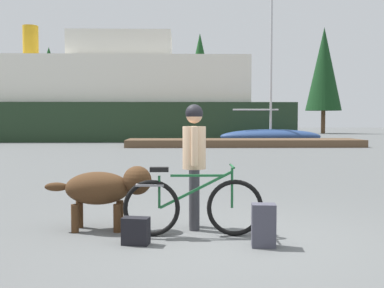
{
  "coord_description": "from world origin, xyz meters",
  "views": [
    {
      "loc": [
        -0.56,
        -5.77,
        1.51
      ],
      "look_at": [
        -0.39,
        0.98,
        1.15
      ],
      "focal_mm": 44.08,
      "sensor_mm": 36.0,
      "label": 1
    }
  ],
  "objects_px": {
    "person_cyclist": "(194,154)",
    "dog": "(105,188)",
    "bicycle": "(192,206)",
    "sailboat_moored": "(270,135)",
    "backpack": "(264,225)",
    "ferry_boat": "(83,101)",
    "handbag_pannier": "(136,231)"
  },
  "relations": [
    {
      "from": "person_cyclist",
      "to": "sailboat_moored",
      "type": "xyz_separation_m",
      "value": [
        5.34,
        22.37,
        -0.51
      ]
    },
    {
      "from": "bicycle",
      "to": "dog",
      "type": "bearing_deg",
      "value": 162.09
    },
    {
      "from": "ferry_boat",
      "to": "backpack",
      "type": "bearing_deg",
      "value": -74.48
    },
    {
      "from": "person_cyclist",
      "to": "dog",
      "type": "relative_size",
      "value": 1.18
    },
    {
      "from": "bicycle",
      "to": "backpack",
      "type": "height_order",
      "value": "bicycle"
    },
    {
      "from": "person_cyclist",
      "to": "handbag_pannier",
      "type": "xyz_separation_m",
      "value": [
        -0.73,
        -0.83,
        -0.87
      ]
    },
    {
      "from": "person_cyclist",
      "to": "backpack",
      "type": "distance_m",
      "value": 1.47
    },
    {
      "from": "handbag_pannier",
      "to": "dog",
      "type": "bearing_deg",
      "value": 122.15
    },
    {
      "from": "dog",
      "to": "backpack",
      "type": "relative_size",
      "value": 2.84
    },
    {
      "from": "dog",
      "to": "person_cyclist",
      "type": "bearing_deg",
      "value": 2.78
    },
    {
      "from": "person_cyclist",
      "to": "handbag_pannier",
      "type": "height_order",
      "value": "person_cyclist"
    },
    {
      "from": "ferry_boat",
      "to": "bicycle",
      "type": "bearing_deg",
      "value": -75.77
    },
    {
      "from": "backpack",
      "to": "handbag_pannier",
      "type": "height_order",
      "value": "backpack"
    },
    {
      "from": "person_cyclist",
      "to": "backpack",
      "type": "xyz_separation_m",
      "value": [
        0.79,
        -0.96,
        -0.78
      ]
    },
    {
      "from": "backpack",
      "to": "ferry_boat",
      "type": "distance_m",
      "value": 30.31
    },
    {
      "from": "bicycle",
      "to": "sailboat_moored",
      "type": "xyz_separation_m",
      "value": [
        5.38,
        22.81,
        0.13
      ]
    },
    {
      "from": "handbag_pannier",
      "to": "sailboat_moored",
      "type": "height_order",
      "value": "sailboat_moored"
    },
    {
      "from": "person_cyclist",
      "to": "dog",
      "type": "xyz_separation_m",
      "value": [
        -1.21,
        -0.06,
        -0.46
      ]
    },
    {
      "from": "backpack",
      "to": "sailboat_moored",
      "type": "xyz_separation_m",
      "value": [
        4.55,
        23.33,
        0.27
      ]
    },
    {
      "from": "dog",
      "to": "ferry_boat",
      "type": "relative_size",
      "value": 0.05
    },
    {
      "from": "person_cyclist",
      "to": "backpack",
      "type": "relative_size",
      "value": 3.35
    },
    {
      "from": "handbag_pannier",
      "to": "sailboat_moored",
      "type": "distance_m",
      "value": 23.98
    },
    {
      "from": "bicycle",
      "to": "person_cyclist",
      "type": "height_order",
      "value": "person_cyclist"
    },
    {
      "from": "sailboat_moored",
      "to": "handbag_pannier",
      "type": "bearing_deg",
      "value": -104.66
    },
    {
      "from": "backpack",
      "to": "sailboat_moored",
      "type": "bearing_deg",
      "value": 78.97
    },
    {
      "from": "sailboat_moored",
      "to": "ferry_boat",
      "type": "bearing_deg",
      "value": 155.47
    },
    {
      "from": "bicycle",
      "to": "dog",
      "type": "relative_size",
      "value": 1.25
    },
    {
      "from": "backpack",
      "to": "ferry_boat",
      "type": "xyz_separation_m",
      "value": [
        -8.08,
        29.09,
        2.6
      ]
    },
    {
      "from": "dog",
      "to": "backpack",
      "type": "bearing_deg",
      "value": -24.28
    },
    {
      "from": "person_cyclist",
      "to": "backpack",
      "type": "bearing_deg",
      "value": -50.5
    },
    {
      "from": "bicycle",
      "to": "ferry_boat",
      "type": "relative_size",
      "value": 0.06
    },
    {
      "from": "sailboat_moored",
      "to": "dog",
      "type": "bearing_deg",
      "value": -106.29
    }
  ]
}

